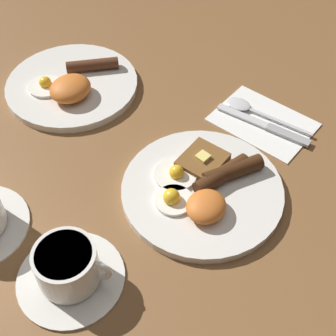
% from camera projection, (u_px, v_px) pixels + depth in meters
% --- Properties ---
extents(ground_plane, '(3.00, 3.00, 0.00)m').
position_uv_depth(ground_plane, '(202.00, 193.00, 0.77)').
color(ground_plane, brown).
extents(breakfast_plate_near, '(0.27, 0.27, 0.05)m').
position_uv_depth(breakfast_plate_near, '(203.00, 188.00, 0.76)').
color(breakfast_plate_near, silver).
rests_on(breakfast_plate_near, ground_plane).
extents(breakfast_plate_far, '(0.26, 0.26, 0.05)m').
position_uv_depth(breakfast_plate_far, '(72.00, 85.00, 0.94)').
color(breakfast_plate_far, silver).
rests_on(breakfast_plate_far, ground_plane).
extents(teacup_near, '(0.16, 0.16, 0.07)m').
position_uv_depth(teacup_near, '(69.00, 269.00, 0.65)').
color(teacup_near, silver).
rests_on(teacup_near, ground_plane).
extents(napkin, '(0.14, 0.19, 0.01)m').
position_uv_depth(napkin, '(265.00, 122.00, 0.88)').
color(napkin, white).
rests_on(napkin, ground_plane).
extents(knife, '(0.03, 0.19, 0.01)m').
position_uv_depth(knife, '(268.00, 127.00, 0.87)').
color(knife, silver).
rests_on(knife, napkin).
extents(spoon, '(0.04, 0.18, 0.01)m').
position_uv_depth(spoon, '(247.00, 108.00, 0.90)').
color(spoon, silver).
rests_on(spoon, napkin).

